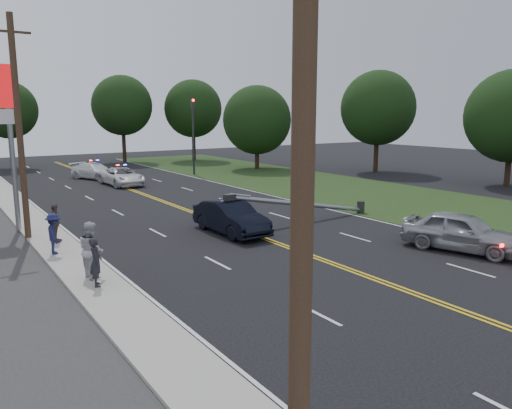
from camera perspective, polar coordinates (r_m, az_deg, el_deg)
ground at (r=18.74m, az=11.76°, el=-7.74°), size 120.00×120.00×0.00m
sidewalk at (r=23.56m, az=-21.85°, el=-4.37°), size 1.80×70.00×0.12m
grass_verge at (r=35.03m, az=15.76°, el=0.57°), size 12.00×80.00×0.01m
centerline_yellow at (r=26.45m, az=-3.78°, el=-2.16°), size 0.36×80.00×0.00m
traffic_signal at (r=47.40m, az=-7.19°, el=8.48°), size 0.28×0.41×7.05m
fallen_streetlight at (r=27.00m, az=6.07°, el=0.02°), size 9.36×0.44×1.91m
utility_pole_near at (r=5.74m, az=5.36°, el=3.39°), size 1.60×0.28×10.00m
utility_pole_mid at (r=24.70m, az=-25.45°, el=7.84°), size 1.60×0.28×10.00m
tree_6 at (r=58.44m, az=-26.50°, el=9.65°), size 5.93×5.93×9.03m
tree_7 at (r=60.84m, az=-15.05°, el=10.87°), size 6.91×6.91×10.05m
tree_8 at (r=61.83m, az=-7.21°, el=10.81°), size 6.93×6.93×9.71m
tree_9 at (r=51.87m, az=0.12°, el=9.63°), size 7.03×7.03×8.55m
tree_13 at (r=50.37m, az=13.78°, el=10.66°), size 7.17×7.17×9.81m
crashed_sedan at (r=24.15m, az=-2.90°, el=-1.47°), size 1.76×4.86×1.59m
waiting_sedan at (r=22.83m, az=22.46°, el=-2.87°), size 3.31×5.25×1.67m
emergency_a at (r=41.69m, az=-15.06°, el=3.10°), size 2.57×5.15×1.40m
emergency_b at (r=46.37m, az=-17.95°, el=3.66°), size 3.79×5.19×1.40m
bystander_a at (r=17.36m, az=-17.83°, el=-6.25°), size 0.51×0.67×1.65m
bystander_b at (r=18.27m, az=-18.33°, el=-4.92°), size 0.86×1.04×1.97m
bystander_c at (r=21.82m, az=-22.09°, el=-3.10°), size 0.74×1.15×1.68m
bystander_d at (r=23.70m, az=-21.98°, el=-1.99°), size 0.83×1.10×1.73m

